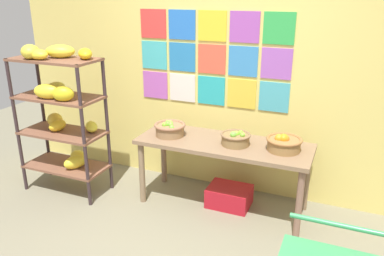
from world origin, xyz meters
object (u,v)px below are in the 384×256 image
object	(u,v)px
fruit_basket_back_right	(284,143)
produce_crate_under_table	(229,196)
fruit_basket_right	(236,138)
fruit_basket_centre	(170,129)
display_table	(223,150)
banana_shelf_unit	(61,107)

from	to	relation	value
fruit_basket_back_right	produce_crate_under_table	distance (m)	0.84
fruit_basket_right	fruit_basket_centre	world-z (taller)	fruit_basket_centre
display_table	fruit_basket_back_right	bearing A→B (deg)	1.68
fruit_basket_right	produce_crate_under_table	xyz separation A→B (m)	(-0.06, 0.05, -0.66)
fruit_basket_back_right	produce_crate_under_table	size ratio (longest dim) A/B	0.77
fruit_basket_right	produce_crate_under_table	distance (m)	0.67
banana_shelf_unit	produce_crate_under_table	distance (m)	1.96
fruit_basket_back_right	produce_crate_under_table	xyz separation A→B (m)	(-0.50, 0.01, -0.67)
fruit_basket_centre	banana_shelf_unit	bearing A→B (deg)	-165.52
fruit_basket_centre	display_table	bearing A→B (deg)	3.65
fruit_basket_back_right	fruit_basket_centre	bearing A→B (deg)	-177.34
banana_shelf_unit	fruit_basket_centre	world-z (taller)	banana_shelf_unit
fruit_basket_right	produce_crate_under_table	bearing A→B (deg)	138.36
banana_shelf_unit	fruit_basket_back_right	xyz separation A→B (m)	(2.24, 0.34, -0.18)
produce_crate_under_table	fruit_basket_right	bearing A→B (deg)	-41.64
fruit_basket_back_right	fruit_basket_centre	distance (m)	1.13
produce_crate_under_table	fruit_basket_back_right	bearing A→B (deg)	-1.44
fruit_basket_right	banana_shelf_unit	bearing A→B (deg)	-170.48
banana_shelf_unit	fruit_basket_right	distance (m)	1.83
produce_crate_under_table	display_table	bearing A→B (deg)	-156.27
banana_shelf_unit	fruit_basket_right	xyz separation A→B (m)	(1.80, 0.30, -0.19)
display_table	fruit_basket_centre	bearing A→B (deg)	-176.35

